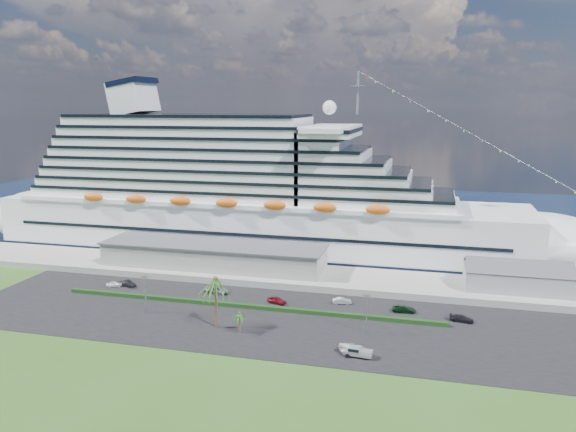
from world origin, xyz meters
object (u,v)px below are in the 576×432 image
(parked_car_3, at_px, (220,291))
(pickup_truck, at_px, (358,352))
(cruise_ship, at_px, (252,198))
(boat_trailer, at_px, (353,347))

(parked_car_3, xyz_separation_m, pickup_truck, (36.54, -26.17, 0.38))
(cruise_ship, xyz_separation_m, pickup_truck, (41.21, -66.62, -15.57))
(pickup_truck, relative_size, boat_trailer, 0.88)
(cruise_ship, height_order, boat_trailer, cruise_ship)
(cruise_ship, bearing_deg, parked_car_3, -83.42)
(parked_car_3, relative_size, boat_trailer, 0.71)
(parked_car_3, xyz_separation_m, boat_trailer, (35.50, -24.86, 0.52))
(boat_trailer, bearing_deg, pickup_truck, -51.34)
(cruise_ship, height_order, pickup_truck, cruise_ship)
(cruise_ship, xyz_separation_m, parked_car_3, (4.67, -40.45, -15.95))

